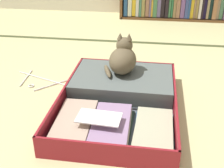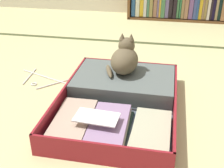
{
  "view_description": "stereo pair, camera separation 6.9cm",
  "coord_description": "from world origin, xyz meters",
  "views": [
    {
      "loc": [
        0.19,
        -1.27,
        0.96
      ],
      "look_at": [
        -0.01,
        0.2,
        0.16
      ],
      "focal_mm": 47.45,
      "sensor_mm": 36.0,
      "label": 1
    },
    {
      "loc": [
        0.26,
        -1.26,
        0.96
      ],
      "look_at": [
        -0.01,
        0.2,
        0.16
      ],
      "focal_mm": 47.45,
      "sensor_mm": 36.0,
      "label": 2
    }
  ],
  "objects": [
    {
      "name": "black_cat",
      "position": [
        0.02,
        0.47,
        0.21
      ],
      "size": [
        0.23,
        0.25,
        0.25
      ],
      "color": "brown",
      "rests_on": "open_suitcase"
    },
    {
      "name": "clothes_hanger",
      "position": [
        -0.56,
        0.47,
        0.01
      ],
      "size": [
        0.42,
        0.3,
        0.01
      ],
      "color": "silver",
      "rests_on": "ground_plane"
    },
    {
      "name": "tatami_border",
      "position": [
        0.0,
        1.35,
        0.0
      ],
      "size": [
        4.8,
        0.05,
        0.0
      ],
      "color": "#3E4727",
      "rests_on": "ground_plane"
    },
    {
      "name": "ground_plane",
      "position": [
        0.0,
        0.0,
        0.0
      ],
      "size": [
        10.0,
        10.0,
        0.0
      ],
      "primitive_type": "plane",
      "color": "#C1BE85"
    },
    {
      "name": "open_suitcase",
      "position": [
        0.03,
        0.25,
        0.05
      ],
      "size": [
        0.67,
        0.93,
        0.12
      ],
      "color": "maroon",
      "rests_on": "ground_plane"
    }
  ]
}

